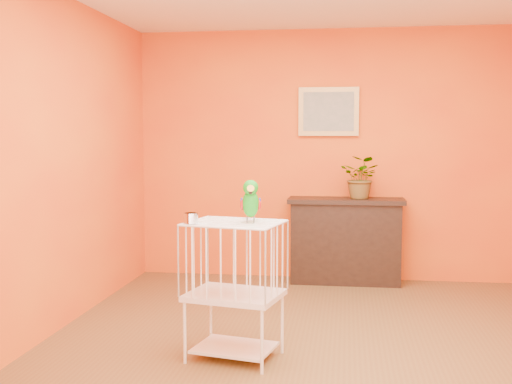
# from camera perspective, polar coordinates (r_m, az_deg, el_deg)

# --- Properties ---
(ground) EXTENTS (4.50, 4.50, 0.00)m
(ground) POSITION_cam_1_polar(r_m,az_deg,el_deg) (4.74, 5.47, -13.50)
(ground) COLOR brown
(ground) RESTS_ON ground
(room_shell) EXTENTS (4.50, 4.50, 4.50)m
(room_shell) POSITION_cam_1_polar(r_m,az_deg,el_deg) (4.49, 5.65, 6.04)
(room_shell) COLOR orange
(room_shell) RESTS_ON ground
(console_cabinet) EXTENTS (1.17, 0.42, 0.87)m
(console_cabinet) POSITION_cam_1_polar(r_m,az_deg,el_deg) (6.62, 7.95, -4.30)
(console_cabinet) COLOR black
(console_cabinet) RESTS_ON ground
(potted_plant) EXTENTS (0.53, 0.55, 0.34)m
(potted_plant) POSITION_cam_1_polar(r_m,az_deg,el_deg) (6.55, 9.36, 0.88)
(potted_plant) COLOR #26722D
(potted_plant) RESTS_ON console_cabinet
(framed_picture) EXTENTS (0.62, 0.04, 0.50)m
(framed_picture) POSITION_cam_1_polar(r_m,az_deg,el_deg) (6.71, 6.47, 7.12)
(framed_picture) COLOR #A17739
(framed_picture) RESTS_ON room_shell
(birdcage) EXTENTS (0.68, 0.58, 0.93)m
(birdcage) POSITION_cam_1_polar(r_m,az_deg,el_deg) (4.35, -1.93, -8.54)
(birdcage) COLOR white
(birdcage) RESTS_ON ground
(feed_cup) EXTENTS (0.10, 0.10, 0.07)m
(feed_cup) POSITION_cam_1_polar(r_m,az_deg,el_deg) (4.20, -5.83, -2.32)
(feed_cup) COLOR silver
(feed_cup) RESTS_ON birdcage
(parrot) EXTENTS (0.15, 0.26, 0.29)m
(parrot) POSITION_cam_1_polar(r_m,az_deg,el_deg) (4.24, -0.48, -0.77)
(parrot) COLOR #59544C
(parrot) RESTS_ON birdcage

